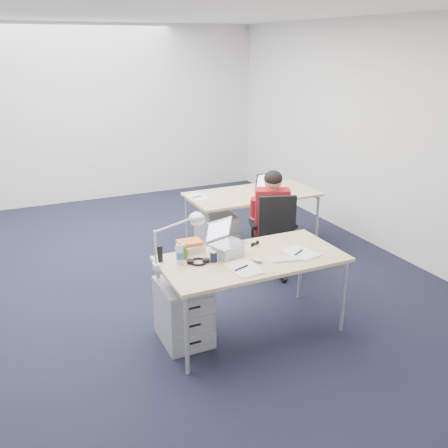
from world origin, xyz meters
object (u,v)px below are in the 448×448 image
at_px(seated_person, 271,220).
at_px(bear_figurine, 184,252).
at_px(can_koozie, 213,256).
at_px(sunglasses, 255,244).
at_px(office_chair, 272,251).
at_px(dark_laptop, 271,182).
at_px(silver_laptop, 228,239).
at_px(desk_far, 252,197).
at_px(desk_lamp, 172,241).
at_px(headphones, 198,261).
at_px(far_cup, 267,186).
at_px(drawer_pedestal_far, 217,236).
at_px(desk_near, 252,262).
at_px(computer_mouse, 258,260).
at_px(drawer_pedestal_near, 184,312).
at_px(wireless_keyboard, 286,259).
at_px(water_bottle, 180,253).
at_px(cordless_phone, 160,254).
at_px(book_stack, 190,246).

height_order(seated_person, bear_figurine, seated_person).
relative_size(can_koozie, sunglasses, 0.89).
bearing_deg(office_chair, seated_person, 88.65).
bearing_deg(dark_laptop, silver_laptop, -134.91).
relative_size(sunglasses, dark_laptop, 0.36).
bearing_deg(can_koozie, dark_laptop, 47.79).
height_order(desk_far, desk_lamp, desk_lamp).
relative_size(headphones, far_cup, 2.11).
bearing_deg(can_koozie, silver_laptop, 20.31).
distance_m(drawer_pedestal_far, bear_figurine, 1.81).
relative_size(desk_near, computer_mouse, 15.52).
distance_m(desk_far, drawer_pedestal_near, 2.28).
bearing_deg(desk_lamp, wireless_keyboard, -17.59).
bearing_deg(computer_mouse, seated_person, 42.18).
distance_m(desk_far, drawer_pedestal_far, 0.67).
bearing_deg(desk_lamp, silver_laptop, 0.38).
bearing_deg(desk_lamp, headphones, -4.89).
relative_size(office_chair, seated_person, 0.82).
height_order(computer_mouse, headphones, computer_mouse).
height_order(drawer_pedestal_far, desk_lamp, desk_lamp).
bearing_deg(dark_laptop, office_chair, -122.71).
bearing_deg(bear_figurine, drawer_pedestal_far, 35.61).
height_order(drawer_pedestal_far, far_cup, far_cup).
relative_size(bear_figurine, desk_lamp, 0.29).
relative_size(desk_far, computer_mouse, 15.52).
xyz_separation_m(bear_figurine, dark_laptop, (1.75, 1.54, 0.04)).
bearing_deg(drawer_pedestal_far, seated_person, -51.23).
xyz_separation_m(seated_person, drawer_pedestal_far, (-0.43, 0.54, -0.32)).
bearing_deg(sunglasses, desk_near, -143.31).
height_order(drawer_pedestal_far, headphones, headphones).
bearing_deg(water_bottle, wireless_keyboard, -19.34).
xyz_separation_m(seated_person, water_bottle, (-1.45, -0.99, 0.24)).
relative_size(wireless_keyboard, cordless_phone, 1.88).
bearing_deg(water_bottle, drawer_pedestal_far, 56.11).
xyz_separation_m(book_stack, desk_lamp, (-0.25, -0.25, 0.18)).
xyz_separation_m(computer_mouse, water_bottle, (-0.62, 0.23, 0.08)).
bearing_deg(computer_mouse, drawer_pedestal_far, 63.59).
xyz_separation_m(seated_person, desk_lamp, (-1.53, -1.02, 0.37)).
bearing_deg(bear_figurine, seated_person, 12.29).
distance_m(desk_far, seated_person, 0.64).
relative_size(wireless_keyboard, sunglasses, 2.45).
relative_size(headphones, dark_laptop, 0.64).
height_order(wireless_keyboard, book_stack, book_stack).
bearing_deg(can_koozie, headphones, 166.86).
distance_m(drawer_pedestal_near, can_koozie, 0.57).
relative_size(desk_far, headphones, 8.19).
relative_size(headphones, book_stack, 0.87).
relative_size(seated_person, silver_laptop, 3.90).
height_order(seated_person, dark_laptop, seated_person).
bearing_deg(can_koozie, desk_far, 52.96).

